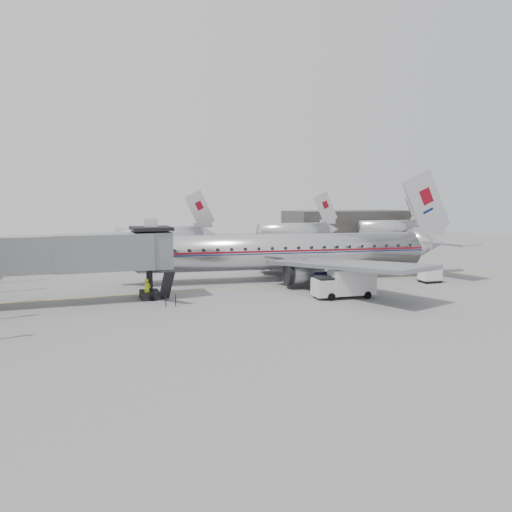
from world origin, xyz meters
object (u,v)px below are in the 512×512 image
(baggage_cart_navy, at_px, (326,281))
(airliner, at_px, (291,251))
(baggage_cart_white, at_px, (430,274))
(ramp_worker, at_px, (147,289))
(service_van, at_px, (344,283))

(baggage_cart_navy, bearing_deg, airliner, 108.85)
(baggage_cart_white, bearing_deg, ramp_worker, -177.89)
(baggage_cart_white, relative_size, ramp_worker, 1.16)
(baggage_cart_white, bearing_deg, service_van, -158.42)
(service_van, bearing_deg, baggage_cart_white, 23.45)
(airliner, distance_m, baggage_cart_navy, 7.26)
(service_van, distance_m, ramp_worker, 17.40)
(service_van, bearing_deg, baggage_cart_navy, 91.60)
(baggage_cart_navy, relative_size, baggage_cart_white, 1.13)
(airliner, relative_size, baggage_cart_white, 17.47)
(service_van, height_order, baggage_cart_navy, service_van)
(service_van, xyz_separation_m, ramp_worker, (-16.67, 4.99, -0.40))
(airliner, bearing_deg, baggage_cart_navy, -78.01)
(service_van, height_order, ramp_worker, service_van)
(airliner, bearing_deg, ramp_worker, -153.13)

